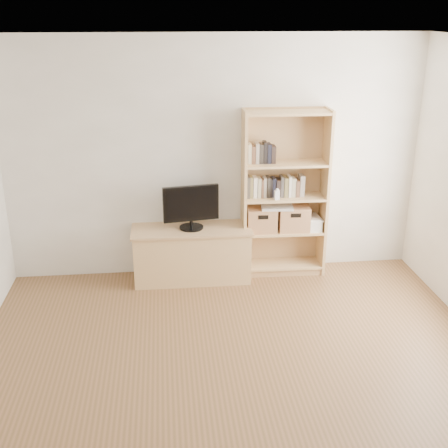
{
  "coord_description": "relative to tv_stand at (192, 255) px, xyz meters",
  "views": [
    {
      "loc": [
        -0.54,
        -3.38,
        2.81
      ],
      "look_at": [
        0.03,
        1.9,
        0.77
      ],
      "focal_mm": 45.0,
      "sensor_mm": 36.0,
      "label": 1
    }
  ],
  "objects": [
    {
      "name": "basket_right",
      "position": [
        1.14,
        0.06,
        0.36
      ],
      "size": [
        0.35,
        0.29,
        0.27
      ],
      "primitive_type": "cube",
      "rotation": [
        0.0,
        0.0,
        -0.06
      ],
      "color": "#A6724B",
      "rests_on": "bookshelf"
    },
    {
      "name": "ceiling",
      "position": [
        0.28,
        -2.27,
        2.31
      ],
      "size": [
        4.5,
        5.0,
        0.01
      ],
      "primitive_type": "cube",
      "color": "white",
      "rests_on": "back_wall"
    },
    {
      "name": "baby_monitor",
      "position": [
        0.92,
        -0.03,
        0.67
      ],
      "size": [
        0.06,
        0.04,
        0.1
      ],
      "primitive_type": "cube",
      "rotation": [
        0.0,
        0.0,
        0.2
      ],
      "color": "white",
      "rests_on": "bookshelf"
    },
    {
      "name": "laptop",
      "position": [
        0.94,
        0.05,
        0.5
      ],
      "size": [
        0.36,
        0.27,
        0.03
      ],
      "primitive_type": "cube",
      "rotation": [
        0.0,
        0.0,
        -0.1
      ],
      "color": "white",
      "rests_on": "basket_left"
    },
    {
      "name": "tv_stand",
      "position": [
        0.0,
        0.0,
        0.0
      ],
      "size": [
        1.25,
        0.47,
        0.57
      ],
      "primitive_type": "cube",
      "rotation": [
        0.0,
        0.0,
        -0.0
      ],
      "color": "tan",
      "rests_on": "floor"
    },
    {
      "name": "basket_left",
      "position": [
        0.78,
        0.07,
        0.36
      ],
      "size": [
        0.33,
        0.28,
        0.26
      ],
      "primitive_type": "cube",
      "rotation": [
        0.0,
        0.0,
        -0.04
      ],
      "color": "#A6724B",
      "rests_on": "bookshelf"
    },
    {
      "name": "bookshelf",
      "position": [
        1.03,
        0.07,
        0.64
      ],
      "size": [
        0.93,
        0.34,
        1.85
      ],
      "primitive_type": "cube",
      "rotation": [
        0.0,
        0.0,
        -0.02
      ],
      "color": "tan",
      "rests_on": "floor"
    },
    {
      "name": "floor",
      "position": [
        0.28,
        -2.27,
        -0.29
      ],
      "size": [
        4.5,
        5.0,
        0.01
      ],
      "primitive_type": "cube",
      "color": "brown",
      "rests_on": "ground"
    },
    {
      "name": "television",
      "position": [
        0.0,
        0.0,
        0.55
      ],
      "size": [
        0.6,
        0.13,
        0.47
      ],
      "primitive_type": "cube",
      "rotation": [
        0.0,
        0.0,
        0.15
      ],
      "color": "black",
      "rests_on": "tv_stand"
    },
    {
      "name": "back_wall",
      "position": [
        0.28,
        0.23,
        1.01
      ],
      "size": [
        4.5,
        0.02,
        2.6
      ],
      "primitive_type": "cube",
      "color": "silver",
      "rests_on": "floor"
    },
    {
      "name": "magazine_stack",
      "position": [
        1.34,
        0.06,
        0.29
      ],
      "size": [
        0.18,
        0.26,
        0.12
      ],
      "primitive_type": "cube",
      "rotation": [
        0.0,
        0.0,
        0.01
      ],
      "color": "silver",
      "rests_on": "bookshelf"
    },
    {
      "name": "books_row_upper",
      "position": [
        0.82,
        0.09,
        1.1
      ],
      "size": [
        0.41,
        0.16,
        0.21
      ],
      "primitive_type": "cube",
      "rotation": [
        0.0,
        0.0,
        0.03
      ],
      "color": "#433E3A",
      "rests_on": "bookshelf"
    },
    {
      "name": "books_row_mid",
      "position": [
        1.03,
        0.09,
        0.72
      ],
      "size": [
        0.75,
        0.17,
        0.2
      ],
      "primitive_type": "cube",
      "rotation": [
        0.0,
        0.0,
        0.04
      ],
      "color": "#433E3A",
      "rests_on": "bookshelf"
    }
  ]
}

